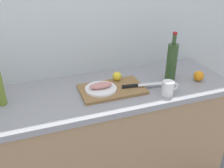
{
  "coord_description": "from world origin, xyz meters",
  "views": [
    {
      "loc": [
        -0.37,
        -1.41,
        1.71
      ],
      "look_at": [
        0.12,
        -0.03,
        0.95
      ],
      "focal_mm": 39.24,
      "sensor_mm": 36.0,
      "label": 1
    }
  ],
  "objects_px": {
    "lemon_0": "(117,76)",
    "fish_fillet": "(101,85)",
    "white_plate": "(101,89)",
    "coffee_mug_0": "(168,88)",
    "wine_bottle": "(172,62)",
    "cutting_board": "(112,89)",
    "chef_knife": "(137,85)"
  },
  "relations": [
    {
      "from": "white_plate",
      "to": "cutting_board",
      "type": "bearing_deg",
      "value": -0.46
    },
    {
      "from": "cutting_board",
      "to": "coffee_mug_0",
      "type": "height_order",
      "value": "coffee_mug_0"
    },
    {
      "from": "white_plate",
      "to": "wine_bottle",
      "type": "distance_m",
      "value": 0.55
    },
    {
      "from": "white_plate",
      "to": "lemon_0",
      "type": "height_order",
      "value": "lemon_0"
    },
    {
      "from": "wine_bottle",
      "to": "coffee_mug_0",
      "type": "relative_size",
      "value": 3.1
    },
    {
      "from": "fish_fillet",
      "to": "lemon_0",
      "type": "xyz_separation_m",
      "value": [
        0.15,
        0.1,
        -0.0
      ]
    },
    {
      "from": "white_plate",
      "to": "coffee_mug_0",
      "type": "xyz_separation_m",
      "value": [
        0.4,
        -0.18,
        0.02
      ]
    },
    {
      "from": "chef_knife",
      "to": "coffee_mug_0",
      "type": "xyz_separation_m",
      "value": [
        0.16,
        -0.14,
        0.02
      ]
    },
    {
      "from": "cutting_board",
      "to": "coffee_mug_0",
      "type": "distance_m",
      "value": 0.37
    },
    {
      "from": "cutting_board",
      "to": "chef_knife",
      "type": "bearing_deg",
      "value": -13.47
    },
    {
      "from": "white_plate",
      "to": "fish_fillet",
      "type": "height_order",
      "value": "fish_fillet"
    },
    {
      "from": "cutting_board",
      "to": "wine_bottle",
      "type": "height_order",
      "value": "wine_bottle"
    },
    {
      "from": "fish_fillet",
      "to": "white_plate",
      "type": "bearing_deg",
      "value": -90.0
    },
    {
      "from": "chef_knife",
      "to": "cutting_board",
      "type": "bearing_deg",
      "value": 174.32
    },
    {
      "from": "cutting_board",
      "to": "white_plate",
      "type": "distance_m",
      "value": 0.08
    },
    {
      "from": "white_plate",
      "to": "fish_fillet",
      "type": "distance_m",
      "value": 0.03
    },
    {
      "from": "white_plate",
      "to": "chef_knife",
      "type": "bearing_deg",
      "value": -9.44
    },
    {
      "from": "fish_fillet",
      "to": "cutting_board",
      "type": "bearing_deg",
      "value": -0.46
    },
    {
      "from": "fish_fillet",
      "to": "wine_bottle",
      "type": "xyz_separation_m",
      "value": [
        0.53,
        0.01,
        0.09
      ]
    },
    {
      "from": "fish_fillet",
      "to": "coffee_mug_0",
      "type": "relative_size",
      "value": 1.36
    },
    {
      "from": "coffee_mug_0",
      "to": "fish_fillet",
      "type": "bearing_deg",
      "value": 155.99
    },
    {
      "from": "cutting_board",
      "to": "chef_knife",
      "type": "height_order",
      "value": "chef_knife"
    },
    {
      "from": "cutting_board",
      "to": "white_plate",
      "type": "relative_size",
      "value": 2.06
    },
    {
      "from": "white_plate",
      "to": "coffee_mug_0",
      "type": "relative_size",
      "value": 1.81
    },
    {
      "from": "lemon_0",
      "to": "chef_knife",
      "type": "bearing_deg",
      "value": -55.33
    },
    {
      "from": "fish_fillet",
      "to": "coffee_mug_0",
      "type": "distance_m",
      "value": 0.44
    },
    {
      "from": "cutting_board",
      "to": "lemon_0",
      "type": "relative_size",
      "value": 6.72
    },
    {
      "from": "lemon_0",
      "to": "coffee_mug_0",
      "type": "xyz_separation_m",
      "value": [
        0.25,
        -0.28,
        -0.0
      ]
    },
    {
      "from": "cutting_board",
      "to": "chef_knife",
      "type": "xyz_separation_m",
      "value": [
        0.17,
        -0.04,
        0.02
      ]
    },
    {
      "from": "white_plate",
      "to": "wine_bottle",
      "type": "bearing_deg",
      "value": 0.69
    },
    {
      "from": "lemon_0",
      "to": "fish_fillet",
      "type": "bearing_deg",
      "value": -147.3
    },
    {
      "from": "chef_knife",
      "to": "wine_bottle",
      "type": "height_order",
      "value": "wine_bottle"
    }
  ]
}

